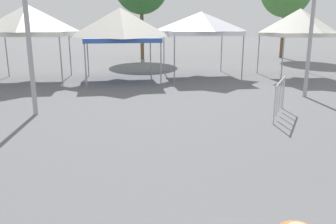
{
  "coord_description": "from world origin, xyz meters",
  "views": [
    {
      "loc": [
        -0.96,
        -0.58,
        2.66
      ],
      "look_at": [
        -0.07,
        4.69,
        1.3
      ],
      "focal_mm": 36.85,
      "sensor_mm": 36.0,
      "label": 1
    }
  ],
  "objects": [
    {
      "name": "crowd_barrier_mid_lot",
      "position": [
        3.96,
        8.7,
        0.75
      ],
      "size": [
        1.22,
        1.77,
        1.08
      ],
      "color": "#B7BABF",
      "rests_on": "ground"
    },
    {
      "name": "canopy_tent_right_of_center",
      "position": [
        3.77,
        17.17,
        2.7
      ],
      "size": [
        3.58,
        3.58,
        3.28
      ],
      "color": "#9E9EA3",
      "rests_on": "ground"
    },
    {
      "name": "canopy_tent_left_of_center",
      "position": [
        8.57,
        16.0,
        2.74
      ],
      "size": [
        3.17,
        3.17,
        3.43
      ],
      "color": "#9E9EA3",
      "rests_on": "ground"
    },
    {
      "name": "canopy_tent_center",
      "position": [
        -0.38,
        16.45,
        2.64
      ],
      "size": [
        3.57,
        3.57,
        3.42
      ],
      "color": "#9E9EA3",
      "rests_on": "ground"
    },
    {
      "name": "canopy_tent_behind_left",
      "position": [
        -4.63,
        16.89,
        2.84
      ],
      "size": [
        3.4,
        3.4,
        3.55
      ],
      "color": "#9E9EA3",
      "rests_on": "ground"
    }
  ]
}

